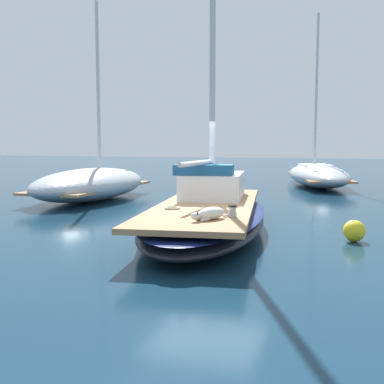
{
  "coord_description": "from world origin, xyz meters",
  "views": [
    {
      "loc": [
        2.99,
        -9.64,
        1.95
      ],
      "look_at": [
        0.0,
        -1.0,
        1.01
      ],
      "focal_mm": 43.03,
      "sensor_mm": 36.0,
      "label": 1
    }
  ],
  "objects_px": {
    "deck_winch": "(232,211)",
    "mooring_buoy": "(354,231)",
    "sailboat_main": "(207,218)",
    "dog_white": "(210,214)",
    "moored_boat_far_astern": "(317,175)",
    "moored_boat_port_side": "(91,183)",
    "coiled_rope": "(172,208)"
  },
  "relations": [
    {
      "from": "coiled_rope",
      "to": "moored_boat_port_side",
      "type": "relative_size",
      "value": 0.05
    },
    {
      "from": "moored_boat_far_astern",
      "to": "moored_boat_port_side",
      "type": "bearing_deg",
      "value": -131.23
    },
    {
      "from": "moored_boat_far_astern",
      "to": "moored_boat_port_side",
      "type": "xyz_separation_m",
      "value": [
        -7.22,
        -8.24,
        0.03
      ]
    },
    {
      "from": "coiled_rope",
      "to": "moored_boat_port_side",
      "type": "distance_m",
      "value": 7.76
    },
    {
      "from": "moored_boat_far_astern",
      "to": "mooring_buoy",
      "type": "distance_m",
      "value": 12.85
    },
    {
      "from": "deck_winch",
      "to": "moored_boat_far_astern",
      "type": "height_order",
      "value": "moored_boat_far_astern"
    },
    {
      "from": "sailboat_main",
      "to": "deck_winch",
      "type": "xyz_separation_m",
      "value": [
        1.0,
        -1.68,
        0.42
      ]
    },
    {
      "from": "sailboat_main",
      "to": "mooring_buoy",
      "type": "distance_m",
      "value": 3.1
    },
    {
      "from": "sailboat_main",
      "to": "moored_boat_far_astern",
      "type": "height_order",
      "value": "moored_boat_far_astern"
    },
    {
      "from": "coiled_rope",
      "to": "deck_winch",
      "type": "bearing_deg",
      "value": -23.52
    },
    {
      "from": "dog_white",
      "to": "coiled_rope",
      "type": "bearing_deg",
      "value": 136.47
    },
    {
      "from": "coiled_rope",
      "to": "moored_boat_port_side",
      "type": "bearing_deg",
      "value": 133.29
    },
    {
      "from": "coiled_rope",
      "to": "moored_boat_far_astern",
      "type": "xyz_separation_m",
      "value": [
        1.9,
        13.89,
        -0.13
      ]
    },
    {
      "from": "dog_white",
      "to": "mooring_buoy",
      "type": "xyz_separation_m",
      "value": [
        2.39,
        2.19,
        -0.55
      ]
    },
    {
      "from": "deck_winch",
      "to": "moored_boat_port_side",
      "type": "relative_size",
      "value": 0.03
    },
    {
      "from": "sailboat_main",
      "to": "moored_boat_port_side",
      "type": "relative_size",
      "value": 1.07
    },
    {
      "from": "deck_winch",
      "to": "mooring_buoy",
      "type": "height_order",
      "value": "deck_winch"
    },
    {
      "from": "dog_white",
      "to": "moored_boat_port_side",
      "type": "distance_m",
      "value": 9.29
    },
    {
      "from": "moored_boat_far_astern",
      "to": "deck_winch",
      "type": "bearing_deg",
      "value": -91.98
    },
    {
      "from": "sailboat_main",
      "to": "moored_boat_port_side",
      "type": "height_order",
      "value": "moored_boat_port_side"
    },
    {
      "from": "sailboat_main",
      "to": "deck_winch",
      "type": "bearing_deg",
      "value": -59.15
    },
    {
      "from": "sailboat_main",
      "to": "dog_white",
      "type": "bearing_deg",
      "value": -71.46
    },
    {
      "from": "dog_white",
      "to": "moored_boat_port_side",
      "type": "relative_size",
      "value": 0.12
    },
    {
      "from": "sailboat_main",
      "to": "moored_boat_port_side",
      "type": "xyz_separation_m",
      "value": [
        -5.72,
        4.58,
        0.25
      ]
    },
    {
      "from": "sailboat_main",
      "to": "coiled_rope",
      "type": "relative_size",
      "value": 23.3
    },
    {
      "from": "moored_boat_far_astern",
      "to": "moored_boat_port_side",
      "type": "relative_size",
      "value": 1.16
    },
    {
      "from": "deck_winch",
      "to": "mooring_buoy",
      "type": "relative_size",
      "value": 0.48
    },
    {
      "from": "dog_white",
      "to": "sailboat_main",
      "type": "bearing_deg",
      "value": 108.54
    },
    {
      "from": "sailboat_main",
      "to": "moored_boat_port_side",
      "type": "bearing_deg",
      "value": 141.31
    },
    {
      "from": "deck_winch",
      "to": "mooring_buoy",
      "type": "bearing_deg",
      "value": 39.92
    },
    {
      "from": "mooring_buoy",
      "to": "moored_boat_port_side",
      "type": "bearing_deg",
      "value": 152.92
    },
    {
      "from": "sailboat_main",
      "to": "dog_white",
      "type": "height_order",
      "value": "dog_white"
    }
  ]
}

